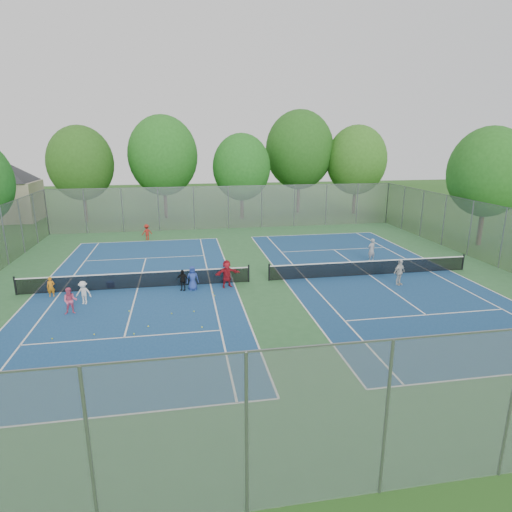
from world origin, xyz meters
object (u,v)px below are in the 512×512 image
(instructor, at_px, (371,250))
(net_right, at_px, (370,268))
(net_left, at_px, (137,281))
(ball_hopper, at_px, (193,283))
(ball_crate, at_px, (110,284))

(instructor, bearing_deg, net_right, 46.64)
(net_right, relative_size, instructor, 7.99)
(net_right, bearing_deg, instructor, 64.17)
(net_left, relative_size, instructor, 7.99)
(net_right, bearing_deg, ball_hopper, -178.11)
(ball_crate, relative_size, ball_hopper, 0.72)
(ball_crate, bearing_deg, net_left, -17.50)
(net_left, distance_m, net_right, 14.00)
(net_left, relative_size, net_right, 1.00)
(net_right, xyz_separation_m, ball_hopper, (-10.91, -0.36, -0.20))
(ball_crate, height_order, ball_hopper, ball_hopper)
(net_right, distance_m, instructor, 3.34)
(net_left, distance_m, instructor, 15.74)
(ball_crate, bearing_deg, ball_hopper, -10.37)
(net_left, relative_size, ball_crate, 34.56)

